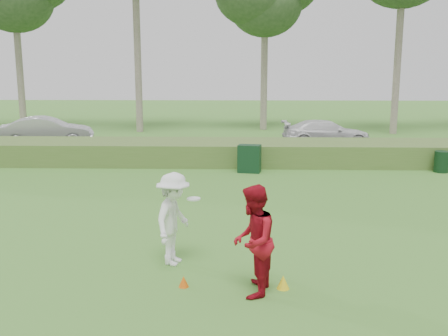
{
  "coord_description": "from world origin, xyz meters",
  "views": [
    {
      "loc": [
        0.39,
        -8.8,
        3.76
      ],
      "look_at": [
        0.0,
        4.0,
        1.3
      ],
      "focal_mm": 40.0,
      "sensor_mm": 36.0,
      "label": 1
    }
  ],
  "objects_px": {
    "cone_yellow": "(283,282)",
    "car_right": "(326,133)",
    "player_white": "(174,219)",
    "utility_cabinet": "(249,159)",
    "car_mid": "(47,131)",
    "player_red": "(253,241)",
    "cone_orange": "(184,281)",
    "trash_bin": "(441,162)"
  },
  "relations": [
    {
      "from": "cone_yellow",
      "to": "car_right",
      "type": "xyz_separation_m",
      "value": [
        3.66,
        17.22,
        0.59
      ]
    },
    {
      "from": "player_white",
      "to": "utility_cabinet",
      "type": "xyz_separation_m",
      "value": [
        1.67,
        9.32,
        -0.4
      ]
    },
    {
      "from": "car_mid",
      "to": "player_red",
      "type": "bearing_deg",
      "value": -162.92
    },
    {
      "from": "player_white",
      "to": "car_mid",
      "type": "xyz_separation_m",
      "value": [
        -8.48,
        15.5,
        -0.11
      ]
    },
    {
      "from": "cone_orange",
      "to": "utility_cabinet",
      "type": "relative_size",
      "value": 0.19
    },
    {
      "from": "cone_yellow",
      "to": "car_right",
      "type": "relative_size",
      "value": 0.06
    },
    {
      "from": "car_mid",
      "to": "car_right",
      "type": "relative_size",
      "value": 1.01
    },
    {
      "from": "cone_yellow",
      "to": "trash_bin",
      "type": "distance_m",
      "value": 12.75
    },
    {
      "from": "cone_yellow",
      "to": "trash_bin",
      "type": "relative_size",
      "value": 0.31
    },
    {
      "from": "player_red",
      "to": "cone_yellow",
      "type": "height_order",
      "value": "player_red"
    },
    {
      "from": "utility_cabinet",
      "to": "car_mid",
      "type": "relative_size",
      "value": 0.23
    },
    {
      "from": "player_red",
      "to": "car_mid",
      "type": "relative_size",
      "value": 0.42
    },
    {
      "from": "cone_yellow",
      "to": "car_right",
      "type": "distance_m",
      "value": 17.61
    },
    {
      "from": "utility_cabinet",
      "to": "car_right",
      "type": "bearing_deg",
      "value": 69.82
    },
    {
      "from": "player_red",
      "to": "car_right",
      "type": "bearing_deg",
      "value": 177.54
    },
    {
      "from": "player_white",
      "to": "utility_cabinet",
      "type": "relative_size",
      "value": 1.75
    },
    {
      "from": "cone_orange",
      "to": "utility_cabinet",
      "type": "height_order",
      "value": "utility_cabinet"
    },
    {
      "from": "trash_bin",
      "to": "player_white",
      "type": "bearing_deg",
      "value": -133.31
    },
    {
      "from": "cone_yellow",
      "to": "car_mid",
      "type": "distance_m",
      "value": 19.72
    },
    {
      "from": "car_mid",
      "to": "car_right",
      "type": "bearing_deg",
      "value": -101.28
    },
    {
      "from": "player_white",
      "to": "car_mid",
      "type": "height_order",
      "value": "player_white"
    },
    {
      "from": "utility_cabinet",
      "to": "car_right",
      "type": "distance_m",
      "value": 7.89
    },
    {
      "from": "car_mid",
      "to": "cone_yellow",
      "type": "bearing_deg",
      "value": -161.21
    },
    {
      "from": "player_white",
      "to": "car_right",
      "type": "height_order",
      "value": "player_white"
    },
    {
      "from": "car_right",
      "to": "player_white",
      "type": "bearing_deg",
      "value": 158.61
    },
    {
      "from": "trash_bin",
      "to": "player_red",
      "type": "bearing_deg",
      "value": -124.42
    },
    {
      "from": "cone_orange",
      "to": "utility_cabinet",
      "type": "xyz_separation_m",
      "value": [
        1.37,
        10.43,
        0.43
      ]
    },
    {
      "from": "cone_orange",
      "to": "trash_bin",
      "type": "xyz_separation_m",
      "value": [
        8.71,
        10.67,
        0.3
      ]
    },
    {
      "from": "player_white",
      "to": "utility_cabinet",
      "type": "bearing_deg",
      "value": 5.23
    },
    {
      "from": "player_red",
      "to": "utility_cabinet",
      "type": "relative_size",
      "value": 1.82
    },
    {
      "from": "trash_bin",
      "to": "cone_yellow",
      "type": "bearing_deg",
      "value": -122.99
    },
    {
      "from": "cone_yellow",
      "to": "utility_cabinet",
      "type": "xyz_separation_m",
      "value": [
        -0.4,
        10.45,
        0.4
      ]
    },
    {
      "from": "cone_orange",
      "to": "player_red",
      "type": "bearing_deg",
      "value": -11.81
    },
    {
      "from": "player_white",
      "to": "cone_orange",
      "type": "bearing_deg",
      "value": -149.07
    },
    {
      "from": "player_red",
      "to": "cone_yellow",
      "type": "distance_m",
      "value": 1.02
    },
    {
      "from": "cone_yellow",
      "to": "player_white",
      "type": "bearing_deg",
      "value": 151.35
    },
    {
      "from": "player_red",
      "to": "cone_yellow",
      "type": "relative_size",
      "value": 7.73
    },
    {
      "from": "player_red",
      "to": "utility_cabinet",
      "type": "distance_m",
      "value": 10.69
    },
    {
      "from": "trash_bin",
      "to": "car_right",
      "type": "height_order",
      "value": "car_right"
    },
    {
      "from": "cone_yellow",
      "to": "car_right",
      "type": "height_order",
      "value": "car_right"
    },
    {
      "from": "player_white",
      "to": "car_right",
      "type": "xyz_separation_m",
      "value": [
        5.73,
        16.08,
        -0.21
      ]
    },
    {
      "from": "player_red",
      "to": "player_white",
      "type": "bearing_deg",
      "value": -120.66
    }
  ]
}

